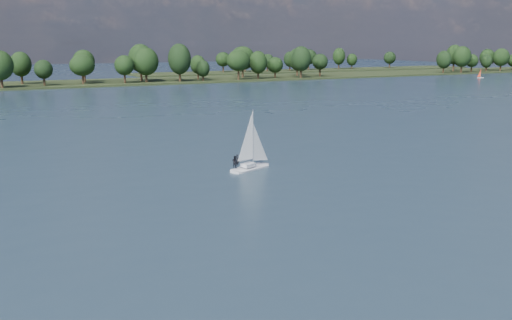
% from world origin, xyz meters
% --- Properties ---
extents(ground, '(700.00, 700.00, 0.00)m').
position_xyz_m(ground, '(0.00, 100.00, 0.00)').
color(ground, '#233342').
rests_on(ground, ground).
extents(far_shore, '(660.00, 40.00, 1.50)m').
position_xyz_m(far_shore, '(0.00, 212.00, 0.00)').
color(far_shore, black).
rests_on(far_shore, ground).
extents(far_shore_back, '(220.00, 30.00, 1.40)m').
position_xyz_m(far_shore_back, '(160.00, 260.00, 0.00)').
color(far_shore_back, black).
rests_on(far_shore_back, ground).
extents(sailboat, '(6.39, 3.90, 8.15)m').
position_xyz_m(sailboat, '(1.78, 41.13, 2.28)').
color(sailboat, silver).
rests_on(sailboat, ground).
extents(dinghy_orange, '(3.05, 2.22, 4.54)m').
position_xyz_m(dinghy_orange, '(190.38, 165.69, 1.07)').
color(dinghy_orange, silver).
rests_on(dinghy_orange, ground).
extents(treeline, '(562.10, 73.89, 17.55)m').
position_xyz_m(treeline, '(-10.26, 208.07, 8.02)').
color(treeline, black).
rests_on(treeline, ground).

